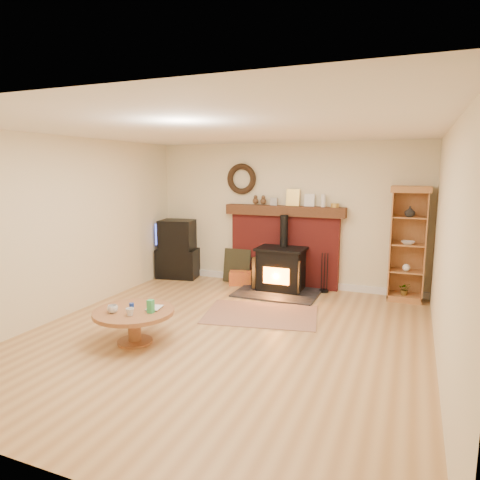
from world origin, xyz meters
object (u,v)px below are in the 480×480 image
at_px(tv_unit, 178,250).
at_px(curio_cabinet, 408,244).
at_px(wood_stove, 281,270).
at_px(coffee_table, 134,316).

xyz_separation_m(tv_unit, curio_cabinet, (4.23, 0.09, 0.39)).
distance_m(wood_stove, coffee_table, 3.05).
relative_size(wood_stove, tv_unit, 1.22).
relative_size(curio_cabinet, coffee_table, 1.89).
bearing_deg(wood_stove, coffee_table, -109.23).
height_order(wood_stove, curio_cabinet, curio_cabinet).
distance_m(tv_unit, curio_cabinet, 4.25).
relative_size(wood_stove, coffee_table, 1.42).
relative_size(wood_stove, curio_cabinet, 0.75).
distance_m(tv_unit, coffee_table, 3.30).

